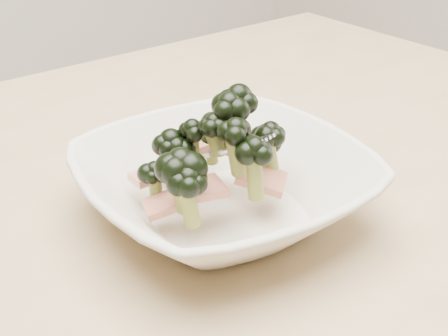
# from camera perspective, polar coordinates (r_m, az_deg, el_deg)

# --- Properties ---
(dining_table) EXTENTS (1.20, 0.80, 0.75)m
(dining_table) POSITION_cam_1_polar(r_m,az_deg,el_deg) (0.68, -4.82, -9.22)
(dining_table) COLOR tan
(dining_table) RESTS_ON ground
(broccoli_dish) EXTENTS (0.28, 0.28, 0.13)m
(broccoli_dish) POSITION_cam_1_polar(r_m,az_deg,el_deg) (0.56, -0.16, -1.12)
(broccoli_dish) COLOR beige
(broccoli_dish) RESTS_ON dining_table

